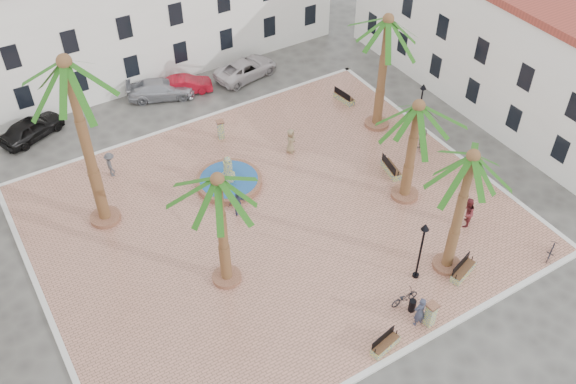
{
  "coord_description": "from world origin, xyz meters",
  "views": [
    {
      "loc": [
        -13.02,
        -23.0,
        25.85
      ],
      "look_at": [
        1.0,
        0.0,
        1.6
      ],
      "focal_mm": 40.0,
      "sensor_mm": 36.0,
      "label": 1
    }
  ],
  "objects_px": {
    "pedestrian_north": "(111,164)",
    "car_red": "(186,85)",
    "palm_e": "(417,119)",
    "car_white": "(246,69)",
    "palm_sw": "(219,193)",
    "pedestrian_fountain_a": "(291,141)",
    "cyclist_a": "(420,312)",
    "bench_e": "(391,169)",
    "palm_nw": "(69,80)",
    "bollard_se": "(431,314)",
    "palm_ne": "(387,32)",
    "pedestrian_east": "(422,139)",
    "bollard_e": "(476,168)",
    "lamppost_e": "(421,100)",
    "cyclist_b": "(467,213)",
    "bollard_n": "(221,129)",
    "litter_bin": "(412,306)",
    "bench_ne": "(344,98)",
    "bench_s": "(385,345)",
    "car_black": "(31,128)",
    "car_silver": "(161,89)",
    "lamppost_s": "(422,242)",
    "pedestrian_fountain_b": "(237,203)",
    "bench_se": "(463,271)",
    "palm_s": "(470,170)",
    "bicycle_a": "(405,297)",
    "fountain": "(229,180)",
    "bicycle_b": "(551,251)"
  },
  "relations": [
    {
      "from": "bench_ne",
      "to": "bicycle_a",
      "type": "xyz_separation_m",
      "value": [
        -7.81,
        -16.38,
        0.16
      ]
    },
    {
      "from": "lamppost_s",
      "to": "bicycle_b",
      "type": "bearing_deg",
      "value": -20.82
    },
    {
      "from": "palm_nw",
      "to": "bench_se",
      "type": "relative_size",
      "value": 5.74
    },
    {
      "from": "bollard_e",
      "to": "palm_s",
      "type": "bearing_deg",
      "value": -143.85
    },
    {
      "from": "palm_sw",
      "to": "bollard_n",
      "type": "distance_m",
      "value": 13.29
    },
    {
      "from": "palm_s",
      "to": "bollard_se",
      "type": "bearing_deg",
      "value": -143.91
    },
    {
      "from": "pedestrian_fountain_a",
      "to": "palm_sw",
      "type": "bearing_deg",
      "value": -175.28
    },
    {
      "from": "bicycle_b",
      "to": "pedestrian_east",
      "type": "bearing_deg",
      "value": -26.93
    },
    {
      "from": "pedestrian_east",
      "to": "bench_e",
      "type": "bearing_deg",
      "value": -57.46
    },
    {
      "from": "lamppost_e",
      "to": "cyclist_b",
      "type": "xyz_separation_m",
      "value": [
        -3.47,
        -8.35,
        -1.53
      ]
    },
    {
      "from": "palm_nw",
      "to": "bench_se",
      "type": "xyz_separation_m",
      "value": [
        14.56,
        -13.73,
        -8.97
      ]
    },
    {
      "from": "bench_se",
      "to": "bollard_se",
      "type": "distance_m",
      "value": 3.93
    },
    {
      "from": "pedestrian_north",
      "to": "car_red",
      "type": "relative_size",
      "value": 0.45
    },
    {
      "from": "palm_nw",
      "to": "lamppost_s",
      "type": "relative_size",
      "value": 2.77
    },
    {
      "from": "cyclist_a",
      "to": "palm_s",
      "type": "bearing_deg",
      "value": -148.97
    },
    {
      "from": "litter_bin",
      "to": "pedestrian_fountain_a",
      "type": "relative_size",
      "value": 0.41
    },
    {
      "from": "pedestrian_east",
      "to": "car_red",
      "type": "height_order",
      "value": "pedestrian_east"
    },
    {
      "from": "palm_e",
      "to": "palm_ne",
      "type": "height_order",
      "value": "palm_ne"
    },
    {
      "from": "bollard_n",
      "to": "litter_bin",
      "type": "relative_size",
      "value": 1.89
    },
    {
      "from": "bench_se",
      "to": "bicycle_b",
      "type": "height_order",
      "value": "bench_se"
    },
    {
      "from": "lamppost_s",
      "to": "cyclist_b",
      "type": "bearing_deg",
      "value": 17.52
    },
    {
      "from": "pedestrian_fountain_a",
      "to": "car_white",
      "type": "bearing_deg",
      "value": 41.83
    },
    {
      "from": "bench_s",
      "to": "bicycle_a",
      "type": "height_order",
      "value": "bench_s"
    },
    {
      "from": "cyclist_a",
      "to": "car_white",
      "type": "distance_m",
      "value": 24.67
    },
    {
      "from": "cyclist_b",
      "to": "palm_s",
      "type": "bearing_deg",
      "value": -2.83
    },
    {
      "from": "fountain",
      "to": "litter_bin",
      "type": "bearing_deg",
      "value": -75.82
    },
    {
      "from": "cyclist_a",
      "to": "bench_e",
      "type": "bearing_deg",
      "value": -119.85
    },
    {
      "from": "bollard_e",
      "to": "pedestrian_fountain_b",
      "type": "bearing_deg",
      "value": 161.76
    },
    {
      "from": "car_black",
      "to": "car_silver",
      "type": "bearing_deg",
      "value": -113.15
    },
    {
      "from": "bench_ne",
      "to": "car_red",
      "type": "relative_size",
      "value": 0.47
    },
    {
      "from": "bench_s",
      "to": "cyclist_a",
      "type": "height_order",
      "value": "cyclist_a"
    },
    {
      "from": "palm_e",
      "to": "bollard_e",
      "type": "relative_size",
      "value": 5.28
    },
    {
      "from": "palm_e",
      "to": "car_white",
      "type": "bearing_deg",
      "value": 95.41
    },
    {
      "from": "palm_ne",
      "to": "cyclist_a",
      "type": "xyz_separation_m",
      "value": [
        -8.28,
        -14.17,
        -5.97
      ]
    },
    {
      "from": "bench_s",
      "to": "bollard_e",
      "type": "bearing_deg",
      "value": 18.47
    },
    {
      "from": "bench_ne",
      "to": "lamppost_e",
      "type": "relative_size",
      "value": 0.48
    },
    {
      "from": "bench_e",
      "to": "bollard_se",
      "type": "distance_m",
      "value": 11.46
    },
    {
      "from": "pedestrian_north",
      "to": "car_black",
      "type": "xyz_separation_m",
      "value": [
        -3.1,
        6.64,
        -0.24
      ]
    },
    {
      "from": "palm_nw",
      "to": "pedestrian_fountain_b",
      "type": "relative_size",
      "value": 6.7
    },
    {
      "from": "palm_s",
      "to": "bench_s",
      "type": "distance_m",
      "value": 9.06
    },
    {
      "from": "car_silver",
      "to": "palm_s",
      "type": "bearing_deg",
      "value": -143.14
    },
    {
      "from": "palm_ne",
      "to": "car_red",
      "type": "height_order",
      "value": "palm_ne"
    },
    {
      "from": "lamppost_e",
      "to": "bollard_e",
      "type": "relative_size",
      "value": 2.85
    },
    {
      "from": "bench_se",
      "to": "bench_ne",
      "type": "relative_size",
      "value": 1.05
    },
    {
      "from": "cyclist_a",
      "to": "palm_ne",
      "type": "bearing_deg",
      "value": -118.5
    },
    {
      "from": "bollard_se",
      "to": "bollard_e",
      "type": "xyz_separation_m",
      "value": [
        9.71,
        7.09,
        -0.09
      ]
    },
    {
      "from": "palm_sw",
      "to": "palm_e",
      "type": "relative_size",
      "value": 1.06
    },
    {
      "from": "palm_nw",
      "to": "bollard_se",
      "type": "height_order",
      "value": "palm_nw"
    },
    {
      "from": "litter_bin",
      "to": "bicycle_a",
      "type": "relative_size",
      "value": 0.45
    },
    {
      "from": "palm_e",
      "to": "pedestrian_north",
      "type": "xyz_separation_m",
      "value": [
        -14.17,
        10.84,
        -4.75
      ]
    }
  ]
}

